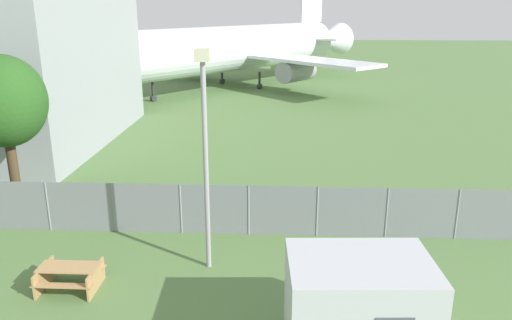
{
  "coord_description": "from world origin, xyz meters",
  "views": [
    {
      "loc": [
        3.66,
        -5.65,
        8.3
      ],
      "look_at": [
        2.68,
        14.46,
        2.0
      ],
      "focal_mm": 35.0,
      "sensor_mm": 36.0,
      "label": 1
    }
  ],
  "objects_px": {
    "portable_cabin": "(358,310)",
    "picnic_bench_near_cabin": "(70,275)",
    "tree_near_hangar": "(3,102)",
    "airplane": "(233,49)"
  },
  "relations": [
    {
      "from": "portable_cabin",
      "to": "picnic_bench_near_cabin",
      "type": "distance_m",
      "value": 8.7
    },
    {
      "from": "portable_cabin",
      "to": "tree_near_hangar",
      "type": "relative_size",
      "value": 0.55
    },
    {
      "from": "portable_cabin",
      "to": "picnic_bench_near_cabin",
      "type": "relative_size",
      "value": 1.94
    },
    {
      "from": "airplane",
      "to": "portable_cabin",
      "type": "height_order",
      "value": "airplane"
    },
    {
      "from": "portable_cabin",
      "to": "picnic_bench_near_cabin",
      "type": "bearing_deg",
      "value": 159.17
    },
    {
      "from": "picnic_bench_near_cabin",
      "to": "tree_near_hangar",
      "type": "relative_size",
      "value": 0.28
    },
    {
      "from": "picnic_bench_near_cabin",
      "to": "tree_near_hangar",
      "type": "xyz_separation_m",
      "value": [
        -4.96,
        6.45,
        4.02
      ]
    },
    {
      "from": "portable_cabin",
      "to": "tree_near_hangar",
      "type": "height_order",
      "value": "tree_near_hangar"
    },
    {
      "from": "airplane",
      "to": "portable_cabin",
      "type": "relative_size",
      "value": 9.79
    },
    {
      "from": "portable_cabin",
      "to": "picnic_bench_near_cabin",
      "type": "height_order",
      "value": "portable_cabin"
    }
  ]
}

